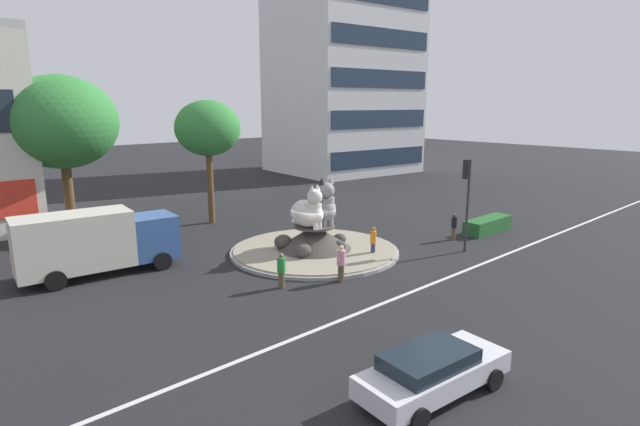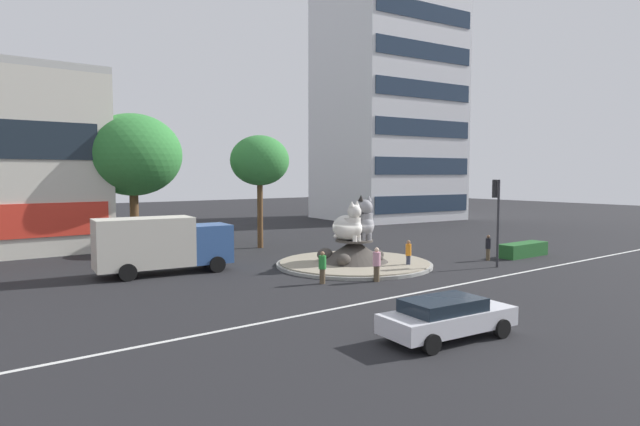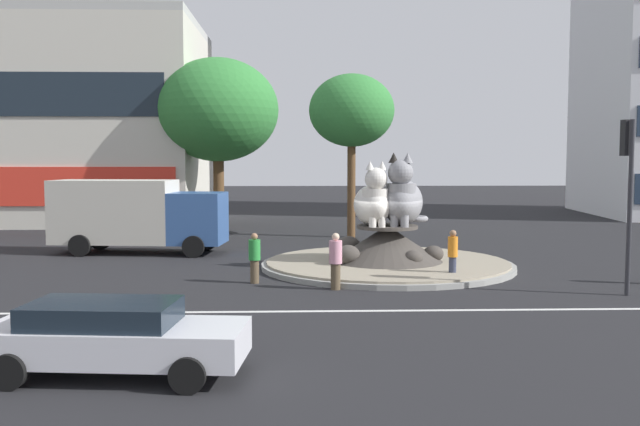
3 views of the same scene
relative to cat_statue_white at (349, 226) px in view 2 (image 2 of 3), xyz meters
The scene contains 16 objects.
ground_plane 2.50m from the cat_statue_white, 14.29° to the left, with size 160.00×160.00×0.00m, color black.
lane_centreline 7.58m from the cat_statue_white, 85.62° to the right, with size 112.00×0.20×0.01m, color silver.
roundabout_island 1.98m from the cat_statue_white, 15.84° to the left, with size 9.28×9.28×1.57m.
cat_statue_white is the anchor object (origin of this frame).
cat_statue_grey 1.11m from the cat_statue_white, ahead, with size 2.15×2.62×2.66m.
traffic_light_mast 8.71m from the cat_statue_white, 37.09° to the right, with size 0.36×0.45×5.14m.
office_tower 38.17m from the cat_statue_white, 42.46° to the left, with size 15.82×14.66×34.07m.
clipped_hedge_strip 12.64m from the cat_statue_white, 18.07° to the right, with size 4.05×1.20×0.90m, color #235B28.
broadleaf_tree_behind_island 18.20m from the cat_statue_white, 114.73° to the left, with size 7.12×7.12×9.92m.
second_tree_near_tower 11.00m from the cat_statue_white, 89.87° to the left, with size 4.34×4.34×8.32m.
pedestrian_black_shirt 9.39m from the cat_statue_white, 22.17° to the right, with size 0.33×0.33×1.63m.
pedestrian_pink_shirt 4.68m from the cat_statue_white, 111.18° to the right, with size 0.40×0.40×1.75m.
pedestrian_green_shirt 5.32m from the cat_statue_white, 144.80° to the right, with size 0.38×0.38×1.63m.
pedestrian_orange_shirt 3.80m from the cat_statue_white, 46.97° to the right, with size 0.33×0.33×1.66m.
sedan_on_far_lane 14.00m from the cat_statue_white, 116.40° to the right, with size 4.91×2.37×1.37m.
delivery_box_truck 10.58m from the cat_statue_white, 155.35° to the left, with size 7.40×3.07×3.12m.
Camera 2 is at (-20.39, -23.83, 5.43)m, focal length 29.71 mm.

